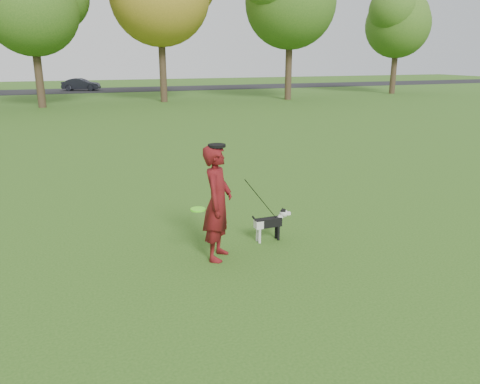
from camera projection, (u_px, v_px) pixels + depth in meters
name	position (u px, v px, depth m)	size (l,w,h in m)	color
ground	(255.00, 246.00, 8.06)	(120.00, 120.00, 0.00)	#285116
road	(92.00, 90.00, 43.95)	(120.00, 7.00, 0.02)	black
man	(218.00, 203.00, 7.36)	(0.68, 0.44, 1.86)	#520B13
dog	(271.00, 221.00, 8.24)	(0.76, 0.15, 0.58)	black
car_mid	(81.00, 84.00, 43.47)	(1.18, 3.38, 1.11)	black
man_held_items	(261.00, 200.00, 7.80)	(1.69, 0.63, 1.48)	#5DFF20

